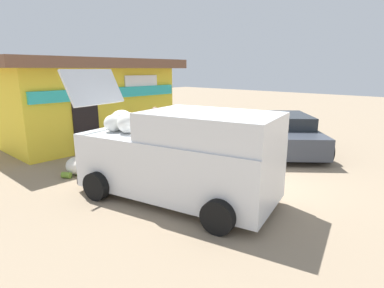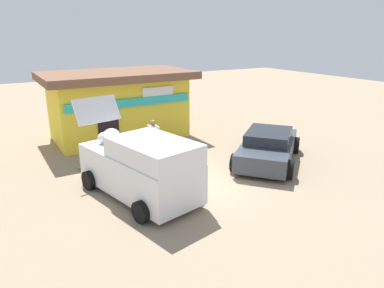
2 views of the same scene
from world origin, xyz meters
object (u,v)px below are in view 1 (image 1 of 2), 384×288
at_px(vendor_standing, 156,129).
at_px(unloaded_banana_pile, 76,166).
at_px(parked_sedan, 283,132).
at_px(delivery_van, 181,156).
at_px(customer_bending, 108,141).
at_px(storefront_bar, 89,99).
at_px(paint_bucket, 184,139).

bearing_deg(vendor_standing, unloaded_banana_pile, 168.51).
bearing_deg(parked_sedan, delivery_van, -176.19).
height_order(parked_sedan, unloaded_banana_pile, parked_sedan).
relative_size(parked_sedan, unloaded_banana_pile, 5.33).
distance_m(parked_sedan, customer_bending, 6.00).
relative_size(storefront_bar, customer_bending, 4.66).
distance_m(delivery_van, parked_sedan, 5.48).
height_order(delivery_van, paint_bucket, delivery_van).
xyz_separation_m(storefront_bar, parked_sedan, (3.82, -6.22, -1.02)).
distance_m(delivery_van, paint_bucket, 5.20).
distance_m(unloaded_banana_pile, paint_bucket, 4.49).
bearing_deg(storefront_bar, unloaded_banana_pile, -125.41).
bearing_deg(paint_bucket, unloaded_banana_pile, -176.27).
height_order(storefront_bar, delivery_van, storefront_bar).
relative_size(delivery_van, paint_bucket, 14.84).
bearing_deg(vendor_standing, delivery_van, -121.40).
relative_size(delivery_van, vendor_standing, 3.00).
bearing_deg(paint_bucket, customer_bending, -167.52).
bearing_deg(parked_sedan, customer_bending, 157.27).
relative_size(delivery_van, unloaded_banana_pile, 5.85).
distance_m(storefront_bar, vendor_standing, 3.91).
xyz_separation_m(delivery_van, parked_sedan, (5.46, 0.36, -0.37)).
height_order(delivery_van, customer_bending, delivery_van).
relative_size(storefront_bar, delivery_van, 1.38).
bearing_deg(customer_bending, delivery_van, -88.41).
relative_size(customer_bending, paint_bucket, 4.40).
bearing_deg(customer_bending, vendor_standing, 1.94).
height_order(vendor_standing, paint_bucket, vendor_standing).
relative_size(storefront_bar, vendor_standing, 4.15).
distance_m(storefront_bar, unloaded_banana_pile, 4.36).
relative_size(storefront_bar, parked_sedan, 1.52).
bearing_deg(storefront_bar, delivery_van, -104.00).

